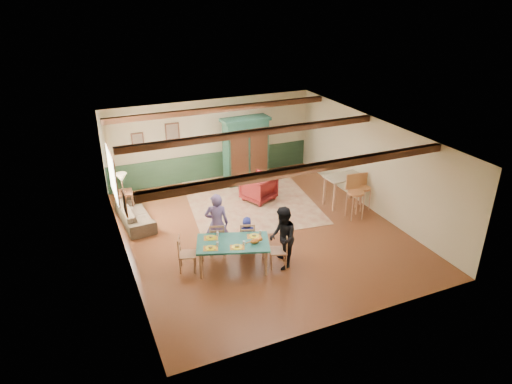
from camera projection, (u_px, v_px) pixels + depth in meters
name	position (u px, v px, depth m)	size (l,w,h in m)	color
floor	(260.00, 230.00, 12.30)	(8.00, 8.00, 0.00)	#5B2C19
wall_back	(212.00, 140.00, 15.08)	(7.00, 0.02, 2.70)	beige
wall_left	(122.00, 208.00, 10.48)	(0.02, 8.00, 2.70)	beige
wall_right	(373.00, 165.00, 13.00)	(0.02, 8.00, 2.70)	beige
ceiling	(261.00, 134.00, 11.18)	(7.00, 8.00, 0.02)	white
wainscot_back	(213.00, 165.00, 15.44)	(6.95, 0.03, 0.90)	#203B26
ceiling_beam_front	(307.00, 169.00, 9.29)	(6.95, 0.16, 0.16)	#331A0E
ceiling_beam_mid	(255.00, 133.00, 11.55)	(6.95, 0.16, 0.16)	#331A0E
ceiling_beam_back	(221.00, 109.00, 13.72)	(6.95, 0.16, 0.16)	#331A0E
window_left	(112.00, 174.00, 11.82)	(0.06, 1.60, 1.30)	white
picture_left_wall	(125.00, 203.00, 9.82)	(0.04, 0.42, 0.52)	gray
picture_back_a	(172.00, 131.00, 14.40)	(0.45, 0.04, 0.55)	gray
picture_back_b	(138.00, 140.00, 14.06)	(0.38, 0.04, 0.48)	gray
dining_table	(233.00, 255.00, 10.53)	(1.64, 0.91, 0.68)	#1F645A
dining_chair_far_left	(217.00, 238.00, 11.06)	(0.38, 0.40, 0.87)	#A97654
dining_chair_far_right	(247.00, 237.00, 11.11)	(0.38, 0.40, 0.87)	#A97654
dining_chair_end_left	(187.00, 254.00, 10.42)	(0.38, 0.40, 0.87)	#A97654
dining_chair_end_right	(278.00, 250.00, 10.56)	(0.38, 0.40, 0.87)	#A97654
person_man	(217.00, 224.00, 10.98)	(0.57, 0.38, 1.57)	slate
person_woman	(283.00, 238.00, 10.43)	(0.73, 0.57, 1.51)	black
person_child	(247.00, 234.00, 11.17)	(0.45, 0.29, 0.92)	navy
cat	(255.00, 240.00, 10.30)	(0.33, 0.13, 0.16)	orange
place_setting_near_left	(211.00, 246.00, 10.12)	(0.37, 0.27, 0.11)	yellow
place_setting_near_center	(237.00, 245.00, 10.16)	(0.37, 0.27, 0.11)	yellow
place_setting_far_left	(211.00, 236.00, 10.54)	(0.37, 0.27, 0.11)	yellow
place_setting_far_right	(254.00, 234.00, 10.60)	(0.37, 0.27, 0.11)	yellow
area_rug	(250.00, 200.00, 14.00)	(3.64, 4.32, 0.01)	beige
armoire	(246.00, 151.00, 14.83)	(1.56, 0.62, 2.20)	#16392C
armchair	(258.00, 188.00, 13.86)	(0.86, 0.89, 0.81)	#4E0F13
sofa	(135.00, 214.00, 12.56)	(1.84, 0.72, 0.54)	#43382A
end_table	(125.00, 202.00, 13.17)	(0.51, 0.51, 0.62)	#331A0E
table_lamp	(122.00, 183.00, 12.93)	(0.32, 0.32, 0.57)	tan
counter_table	(343.00, 190.00, 13.54)	(1.11, 0.65, 0.93)	#C1B996
bar_stool_left	(355.00, 198.00, 12.67)	(0.45, 0.49, 1.27)	#C17F4B
bar_stool_right	(364.00, 192.00, 13.23)	(0.38, 0.42, 1.08)	#C17F4B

